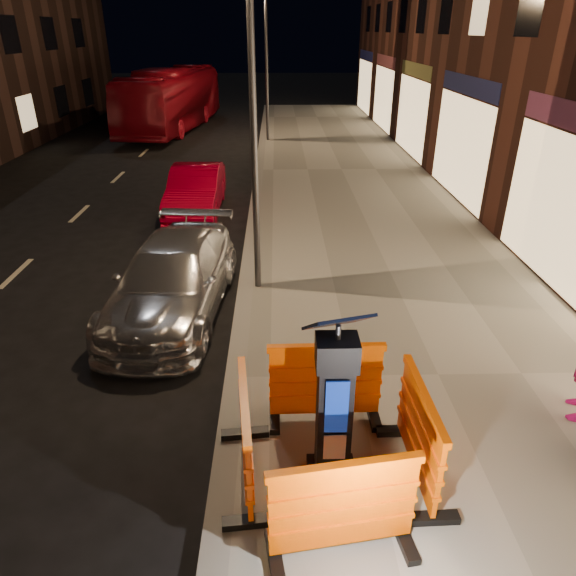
{
  "coord_description": "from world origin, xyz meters",
  "views": [
    {
      "loc": [
        0.64,
        -6.13,
        4.71
      ],
      "look_at": [
        0.8,
        1.0,
        1.1
      ],
      "focal_mm": 32.0,
      "sensor_mm": 36.0,
      "label": 1
    }
  ],
  "objects_px": {
    "barrier_back": "(325,383)",
    "barrier_kerbside": "(246,438)",
    "car_red": "(198,212)",
    "barrier_front": "(343,509)",
    "car_silver": "(176,311)",
    "parking_kiosk": "(334,404)",
    "barrier_bldgside": "(419,435)",
    "bus_doubledecker": "(175,129)"
  },
  "relations": [
    {
      "from": "barrier_front",
      "to": "car_red",
      "type": "xyz_separation_m",
      "value": [
        -2.87,
        10.91,
        -0.72
      ]
    },
    {
      "from": "parking_kiosk",
      "to": "bus_doubledecker",
      "type": "distance_m",
      "value": 24.47
    },
    {
      "from": "barrier_bldgside",
      "to": "car_silver",
      "type": "bearing_deg",
      "value": 38.05
    },
    {
      "from": "barrier_front",
      "to": "barrier_bldgside",
      "type": "height_order",
      "value": "same"
    },
    {
      "from": "parking_kiosk",
      "to": "barrier_kerbside",
      "type": "relative_size",
      "value": 1.4
    },
    {
      "from": "barrier_front",
      "to": "bus_doubledecker",
      "type": "xyz_separation_m",
      "value": [
        -5.92,
        24.66,
        -0.72
      ]
    },
    {
      "from": "parking_kiosk",
      "to": "barrier_front",
      "type": "bearing_deg",
      "value": -93.72
    },
    {
      "from": "barrier_bldgside",
      "to": "car_silver",
      "type": "height_order",
      "value": "barrier_bldgside"
    },
    {
      "from": "car_red",
      "to": "bus_doubledecker",
      "type": "bearing_deg",
      "value": 102.13
    },
    {
      "from": "parking_kiosk",
      "to": "car_silver",
      "type": "distance_m",
      "value": 4.97
    },
    {
      "from": "barrier_front",
      "to": "barrier_kerbside",
      "type": "relative_size",
      "value": 1.0
    },
    {
      "from": "car_silver",
      "to": "parking_kiosk",
      "type": "bearing_deg",
      "value": -54.08
    },
    {
      "from": "bus_doubledecker",
      "to": "barrier_bldgside",
      "type": "bearing_deg",
      "value": -66.86
    },
    {
      "from": "barrier_bldgside",
      "to": "bus_doubledecker",
      "type": "height_order",
      "value": "bus_doubledecker"
    },
    {
      "from": "car_silver",
      "to": "car_red",
      "type": "bearing_deg",
      "value": 98.6
    },
    {
      "from": "car_red",
      "to": "barrier_bldgside",
      "type": "bearing_deg",
      "value": -69.36
    },
    {
      "from": "parking_kiosk",
      "to": "car_silver",
      "type": "xyz_separation_m",
      "value": [
        -2.49,
        4.14,
        -1.17
      ]
    },
    {
      "from": "parking_kiosk",
      "to": "barrier_front",
      "type": "distance_m",
      "value": 1.05
    },
    {
      "from": "barrier_back",
      "to": "car_red",
      "type": "distance_m",
      "value": 9.48
    },
    {
      "from": "parking_kiosk",
      "to": "barrier_kerbside",
      "type": "height_order",
      "value": "parking_kiosk"
    },
    {
      "from": "barrier_front",
      "to": "car_silver",
      "type": "xyz_separation_m",
      "value": [
        -2.49,
        5.09,
        -0.72
      ]
    },
    {
      "from": "parking_kiosk",
      "to": "barrier_bldgside",
      "type": "xyz_separation_m",
      "value": [
        0.95,
        -0.0,
        -0.45
      ]
    },
    {
      "from": "barrier_back",
      "to": "barrier_bldgside",
      "type": "relative_size",
      "value": 1.0
    },
    {
      "from": "barrier_back",
      "to": "bus_doubledecker",
      "type": "relative_size",
      "value": 0.14
    },
    {
      "from": "barrier_back",
      "to": "car_red",
      "type": "bearing_deg",
      "value": 106.98
    },
    {
      "from": "barrier_kerbside",
      "to": "barrier_bldgside",
      "type": "distance_m",
      "value": 1.9
    },
    {
      "from": "barrier_back",
      "to": "car_red",
      "type": "relative_size",
      "value": 0.38
    },
    {
      "from": "barrier_back",
      "to": "barrier_kerbside",
      "type": "bearing_deg",
      "value": -135.72
    },
    {
      "from": "barrier_kerbside",
      "to": "car_silver",
      "type": "distance_m",
      "value": 4.47
    },
    {
      "from": "barrier_back",
      "to": "car_silver",
      "type": "height_order",
      "value": "barrier_back"
    },
    {
      "from": "car_silver",
      "to": "car_red",
      "type": "relative_size",
      "value": 1.17
    },
    {
      "from": "barrier_front",
      "to": "bus_doubledecker",
      "type": "relative_size",
      "value": 0.14
    },
    {
      "from": "car_silver",
      "to": "barrier_bldgside",
      "type": "bearing_deg",
      "value": -45.38
    },
    {
      "from": "barrier_bldgside",
      "to": "car_red",
      "type": "height_order",
      "value": "barrier_bldgside"
    },
    {
      "from": "car_silver",
      "to": "barrier_back",
      "type": "bearing_deg",
      "value": -47.11
    },
    {
      "from": "parking_kiosk",
      "to": "barrier_bldgside",
      "type": "bearing_deg",
      "value": -3.72
    },
    {
      "from": "barrier_kerbside",
      "to": "bus_doubledecker",
      "type": "relative_size",
      "value": 0.14
    },
    {
      "from": "barrier_back",
      "to": "barrier_front",
      "type": "bearing_deg",
      "value": -90.72
    },
    {
      "from": "barrier_back",
      "to": "bus_doubledecker",
      "type": "distance_m",
      "value": 23.53
    },
    {
      "from": "barrier_front",
      "to": "car_red",
      "type": "relative_size",
      "value": 0.38
    },
    {
      "from": "barrier_kerbside",
      "to": "car_red",
      "type": "distance_m",
      "value": 10.16
    },
    {
      "from": "barrier_bldgside",
      "to": "car_silver",
      "type": "distance_m",
      "value": 5.43
    }
  ]
}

